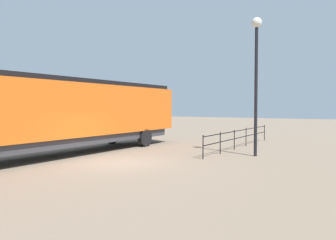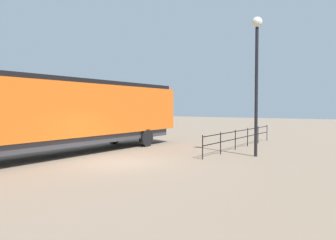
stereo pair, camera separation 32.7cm
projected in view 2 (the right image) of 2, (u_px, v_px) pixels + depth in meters
name	position (u px, v px, depth m)	size (l,w,h in m)	color
ground_plane	(120.00, 163.00, 14.72)	(120.00, 120.00, 0.00)	#84705B
locomotive	(71.00, 112.00, 17.42)	(3.04, 16.47, 3.91)	orange
lamp_post	(257.00, 60.00, 16.39)	(0.52, 0.52, 6.92)	black
platform_fence	(242.00, 136.00, 19.87)	(0.05, 10.30, 1.16)	black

